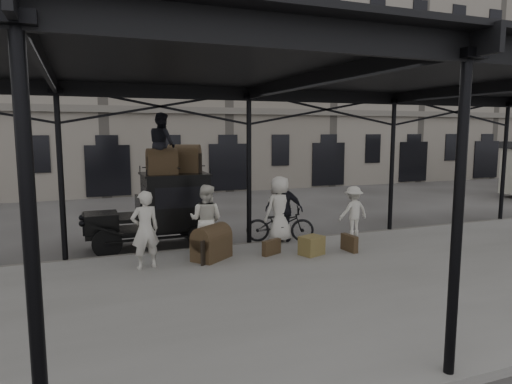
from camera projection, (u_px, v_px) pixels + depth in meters
ground at (277, 266)px, 11.59m from camera, size 120.00×120.00×0.00m
platform at (314, 288)px, 9.73m from camera, size 28.00×8.00×0.15m
canopy at (312, 73)px, 9.38m from camera, size 22.50×9.00×4.74m
building_frontage at (156, 70)px, 27.28m from camera, size 64.00×8.00×14.00m
taxi at (164, 207)px, 13.40m from camera, size 3.65×1.55×2.18m
porter_left at (145, 230)px, 10.81m from camera, size 0.75×0.57×1.87m
porter_midleft at (206, 220)px, 12.00m from camera, size 1.15×1.11×1.87m
porter_centre at (280, 209)px, 13.42m from camera, size 1.07×0.81×1.95m
porter_official at (284, 210)px, 13.47m from camera, size 1.19×1.00×1.91m
porter_right at (353, 211)px, 14.26m from camera, size 1.04×0.64×1.55m
bicycle at (280, 224)px, 13.48m from camera, size 2.12×1.36×1.05m
porter_roof at (162, 143)px, 13.05m from camera, size 0.87×1.00×1.75m
steamer_trunk_roof_near at (162, 164)px, 12.97m from camera, size 0.85×0.52×0.62m
steamer_trunk_roof_far at (184, 161)px, 13.65m from camera, size 1.09×0.92×0.69m
steamer_trunk_platform at (212, 245)px, 11.65m from camera, size 1.17×1.11×0.74m
wicker_hamper at (312, 245)px, 12.07m from camera, size 0.72×0.63×0.50m
suitcase_upright at (349, 243)px, 12.44m from camera, size 0.19×0.61×0.45m
suitcase_flat at (271, 247)px, 12.08m from camera, size 0.61×0.39×0.40m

